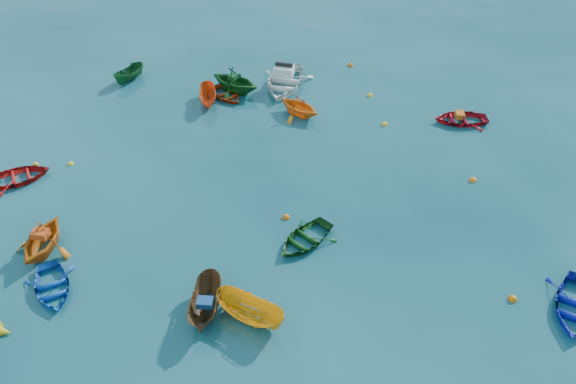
{
  "coord_description": "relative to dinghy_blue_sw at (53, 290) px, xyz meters",
  "views": [
    {
      "loc": [
        -0.2,
        -16.3,
        18.0
      ],
      "look_at": [
        0.0,
        5.0,
        0.4
      ],
      "focal_mm": 35.0,
      "sensor_mm": 36.0,
      "label": 1
    }
  ],
  "objects": [
    {
      "name": "dinghy_red_nw",
      "position": [
        -4.09,
        7.39,
        0.0
      ],
      "size": [
        3.92,
        3.47,
        0.67
      ],
      "primitive_type": "imported",
      "rotation": [
        0.0,
        0.0,
        2.01
      ],
      "color": "#B0100E",
      "rests_on": "ground"
    },
    {
      "name": "buoy_or_c",
      "position": [
        9.72,
        4.39,
        0.0
      ],
      "size": [
        0.36,
        0.36,
        0.36
      ],
      "primitive_type": "sphere",
      "color": "#DD600C",
      "rests_on": "ground"
    },
    {
      "name": "dinghy_red_far",
      "position": [
        6.0,
        15.81,
        0.0
      ],
      "size": [
        3.24,
        3.35,
        0.57
      ],
      "primitive_type": "imported",
      "rotation": [
        0.0,
        0.0,
        0.68
      ],
      "color": "#A9350E",
      "rests_on": "ground"
    },
    {
      "name": "ground",
      "position": [
        9.83,
        0.84,
        0.0
      ],
      "size": [
        160.0,
        160.0,
        0.0
      ],
      "primitive_type": "plane",
      "color": "#093B43",
      "rests_on": "ground"
    },
    {
      "name": "tarp_blue_a",
      "position": [
        6.52,
        -1.32,
        0.74
      ],
      "size": [
        0.66,
        0.52,
        0.3
      ],
      "primitive_type": "cube",
      "rotation": [
        0.0,
        0.0,
        -0.09
      ],
      "color": "navy",
      "rests_on": "sampan_brown_mid"
    },
    {
      "name": "sampan_yellow_mid",
      "position": [
        8.31,
        -1.56,
        0.0
      ],
      "size": [
        3.25,
        2.62,
        1.2
      ],
      "primitive_type": "imported",
      "rotation": [
        0.0,
        0.0,
        1.02
      ],
      "color": "#EFA515",
      "rests_on": "ground"
    },
    {
      "name": "sampan_brown_mid",
      "position": [
        6.53,
        -1.17,
        0.0
      ],
      "size": [
        1.41,
        3.14,
        1.18
      ],
      "primitive_type": "imported",
      "rotation": [
        0.0,
        0.0,
        -0.09
      ],
      "color": "brown",
      "rests_on": "ground"
    },
    {
      "name": "buoy_ye_d",
      "position": [
        -1.79,
        8.77,
        0.0
      ],
      "size": [
        0.31,
        0.31,
        0.31
      ],
      "primitive_type": "sphere",
      "color": "yellow",
      "rests_on": "ground"
    },
    {
      "name": "buoy_or_d",
      "position": [
        19.4,
        7.17,
        0.0
      ],
      "size": [
        0.38,
        0.38,
        0.38
      ],
      "primitive_type": "sphere",
      "color": "orange",
      "rests_on": "ground"
    },
    {
      "name": "buoy_or_e",
      "position": [
        14.29,
        20.04,
        0.0
      ],
      "size": [
        0.38,
        0.38,
        0.38
      ],
      "primitive_type": "sphere",
      "color": "#CF560B",
      "rests_on": "ground"
    },
    {
      "name": "sampan_orange_n",
      "position": [
        4.97,
        15.15,
        0.0
      ],
      "size": [
        1.33,
        2.84,
        1.06
      ],
      "primitive_type": "imported",
      "rotation": [
        0.0,
        0.0,
        0.11
      ],
      "color": "#E14D15",
      "rests_on": "ground"
    },
    {
      "name": "dinghy_blue_se",
      "position": [
        21.27,
        -1.24,
        0.0
      ],
      "size": [
        3.95,
        4.37,
        0.74
      ],
      "primitive_type": "imported",
      "rotation": [
        0.0,
        0.0,
        -0.5
      ],
      "color": "#0D19A7",
      "rests_on": "ground"
    },
    {
      "name": "buoy_ye_c",
      "position": [
        15.59,
        12.51,
        0.0
      ],
      "size": [
        0.37,
        0.37,
        0.37
      ],
      "primitive_type": "sphere",
      "color": "yellow",
      "rests_on": "ground"
    },
    {
      "name": "buoy_or_b",
      "position": [
        18.95,
        -0.67,
        0.0
      ],
      "size": [
        0.38,
        0.38,
        0.38
      ],
      "primitive_type": "sphere",
      "color": "#D2660B",
      "rests_on": "ground"
    },
    {
      "name": "motorboat_white",
      "position": [
        9.69,
        17.18,
        0.0
      ],
      "size": [
        4.37,
        5.35,
        1.57
      ],
      "primitive_type": "imported",
      "rotation": [
        0.0,
        0.0,
        -0.24
      ],
      "color": "white",
      "rests_on": "ground"
    },
    {
      "name": "tarp_green_b",
      "position": [
        6.47,
        16.57,
        1.02
      ],
      "size": [
        0.69,
        0.73,
        0.29
      ],
      "primitive_type": "cube",
      "rotation": [
        0.0,
        0.0,
        1.02
      ],
      "color": "#12481F",
      "rests_on": "dinghy_green_n"
    },
    {
      "name": "dinghy_green_e",
      "position": [
        10.56,
        2.74,
        0.0
      ],
      "size": [
        3.69,
        3.72,
        0.63
      ],
      "primitive_type": "imported",
      "rotation": [
        0.0,
        0.0,
        -0.76
      ],
      "color": "#104516",
      "rests_on": "ground"
    },
    {
      "name": "buoy_ye_e",
      "position": [
        15.14,
        15.89,
        0.0
      ],
      "size": [
        0.37,
        0.37,
        0.37
      ],
      "primitive_type": "sphere",
      "color": "yellow",
      "rests_on": "ground"
    },
    {
      "name": "dinghy_blue_sw",
      "position": [
        0.0,
        0.0,
        0.0
      ],
      "size": [
        3.15,
        3.54,
        0.61
      ],
      "primitive_type": "imported",
      "rotation": [
        0.0,
        0.0,
        0.45
      ],
      "color": "#0E4AB9",
      "rests_on": "ground"
    },
    {
      "name": "sampan_green_far",
      "position": [
        -0.53,
        18.09,
        0.0
      ],
      "size": [
        2.16,
        2.72,
        1.0
      ],
      "primitive_type": "imported",
      "rotation": [
        0.0,
        0.0,
        -0.54
      ],
      "color": "#114A1F",
      "rests_on": "ground"
    },
    {
      "name": "dinghy_red_ne",
      "position": [
        20.12,
        12.79,
        0.0
      ],
      "size": [
        3.15,
        2.27,
        0.65
      ],
      "primitive_type": "imported",
      "rotation": [
        0.0,
        0.0,
        -1.58
      ],
      "color": "#A70D1B",
      "rests_on": "ground"
    },
    {
      "name": "tarp_orange_b",
      "position": [
        20.02,
        12.79,
        0.48
      ],
      "size": [
        0.49,
        0.65,
        0.31
      ],
      "primitive_type": "cube",
      "rotation": [
        0.0,
        0.0,
        -1.58
      ],
      "color": "#C95B14",
      "rests_on": "dinghy_red_ne"
    },
    {
      "name": "tarp_orange_a",
      "position": [
        -1.05,
        2.39,
        0.95
      ],
      "size": [
        0.75,
        0.62,
        0.33
      ],
      "primitive_type": "cube",
      "rotation": [
        0.0,
        0.0,
        -0.16
      ],
      "color": "#D24615",
      "rests_on": "dinghy_orange_w"
    },
    {
      "name": "buoy_ye_b",
      "position": [
        -3.66,
        8.74,
        0.0
      ],
      "size": [
        0.3,
        0.3,
        0.3
      ],
      "primitive_type": "sphere",
      "color": "yellow",
      "rests_on": "ground"
    },
    {
      "name": "dinghy_green_n",
      "position": [
        6.55,
        16.51,
        0.0
      ],
      "size": [
        4.37,
        4.21,
        1.76
      ],
      "primitive_type": "imported",
      "rotation": [
        0.0,
        0.0,
        1.02
      ],
      "color": "#13521A",
      "rests_on": "ground"
    },
    {
      "name": "dinghy_orange_far",
      "position": [
        10.56,
        13.65,
        0.0
      ],
      "size": [
        3.62,
        3.58,
        1.44
      ],
      "primitive_type": "imported",
      "rotation": [
        0.0,
        0.0,
        0.86
      ],
      "color": "orange",
      "rests_on": "ground"
    },
    {
      "name": "dinghy_orange_w",
      "position": [
        -1.06,
        2.34,
        0.0
      ],
      "size": [
        3.02,
        3.36,
        1.58
      ],
      "primitive_type": "imported",
      "rotation": [
        0.0,
        0.0,
        -0.16
      ],
      "color": "#CD6813",
      "rests_on": "ground"
    }
  ]
}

